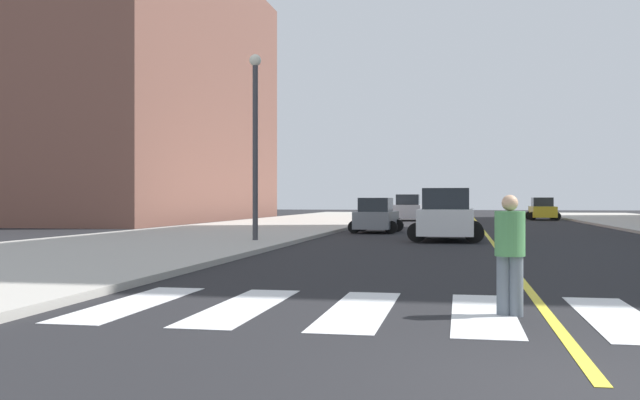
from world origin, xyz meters
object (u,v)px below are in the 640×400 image
(pedestrian_crossing, at_px, (510,249))
(car_yellow_fourth, at_px, (542,209))
(car_silver_second, at_px, (408,208))
(street_lamp, at_px, (255,129))
(car_gray_nearest, at_px, (376,216))
(car_white_third, at_px, (446,216))

(pedestrian_crossing, bearing_deg, car_yellow_fourth, -84.23)
(car_silver_second, distance_m, street_lamp, 31.39)
(car_gray_nearest, distance_m, car_white_third, 7.39)
(car_yellow_fourth, bearing_deg, pedestrian_crossing, 83.10)
(car_gray_nearest, distance_m, pedestrian_crossing, 25.80)
(car_white_third, relative_size, pedestrian_crossing, 2.75)
(car_gray_nearest, xyz_separation_m, street_lamp, (-3.35, -10.11, 3.43))
(car_white_third, distance_m, pedestrian_crossing, 18.92)
(car_yellow_fourth, xyz_separation_m, street_lamp, (-14.00, -34.94, 3.39))
(car_gray_nearest, relative_size, car_white_third, 0.84)
(car_gray_nearest, xyz_separation_m, car_silver_second, (0.14, 20.92, 0.14))
(car_silver_second, relative_size, pedestrian_crossing, 2.67)
(car_gray_nearest, height_order, street_lamp, street_lamp)
(car_yellow_fourth, xyz_separation_m, pedestrian_crossing, (-5.88, -50.18, 0.10))
(car_yellow_fourth, height_order, street_lamp, street_lamp)
(car_silver_second, xyz_separation_m, pedestrian_crossing, (4.64, -46.27, -0.01))
(car_white_third, xyz_separation_m, car_yellow_fourth, (7.09, 31.30, -0.13))
(car_yellow_fourth, distance_m, pedestrian_crossing, 50.53)
(car_yellow_fourth, distance_m, street_lamp, 37.79)
(car_silver_second, relative_size, street_lamp, 0.67)
(car_yellow_fourth, bearing_deg, car_silver_second, 20.17)
(car_gray_nearest, bearing_deg, pedestrian_crossing, -76.80)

